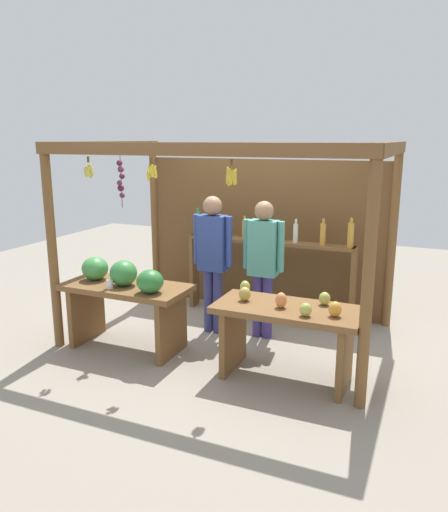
% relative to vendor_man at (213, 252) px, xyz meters
% --- Properties ---
extents(ground_plane, '(12.00, 12.00, 0.00)m').
position_rel_vendor_man_xyz_m(ground_plane, '(0.24, -0.01, -0.97)').
color(ground_plane, gray).
rests_on(ground_plane, ground).
extents(market_stall, '(3.39, 2.20, 2.22)m').
position_rel_vendor_man_xyz_m(market_stall, '(0.23, 0.47, 0.33)').
color(market_stall, brown).
rests_on(market_stall, ground).
extents(fruit_counter_left, '(1.37, 0.65, 0.99)m').
position_rel_vendor_man_xyz_m(fruit_counter_left, '(-0.67, -0.81, -0.32)').
color(fruit_counter_left, brown).
rests_on(fruit_counter_left, ground).
extents(fruit_counter_right, '(1.37, 0.64, 0.87)m').
position_rel_vendor_man_xyz_m(fruit_counter_right, '(1.14, -0.79, -0.43)').
color(fruit_counter_right, brown).
rests_on(fruit_counter_right, ground).
extents(bottle_shelf_unit, '(2.18, 0.22, 1.36)m').
position_rel_vendor_man_xyz_m(bottle_shelf_unit, '(0.42, 0.77, -0.16)').
color(bottle_shelf_unit, brown).
rests_on(bottle_shelf_unit, ground).
extents(vendor_man, '(0.48, 0.22, 1.62)m').
position_rel_vendor_man_xyz_m(vendor_man, '(0.00, 0.00, 0.00)').
color(vendor_man, navy).
rests_on(vendor_man, ground).
extents(vendor_woman, '(0.48, 0.21, 1.58)m').
position_rel_vendor_man_xyz_m(vendor_woman, '(0.59, 0.08, -0.02)').
color(vendor_woman, '#3E3077').
rests_on(vendor_woman, ground).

